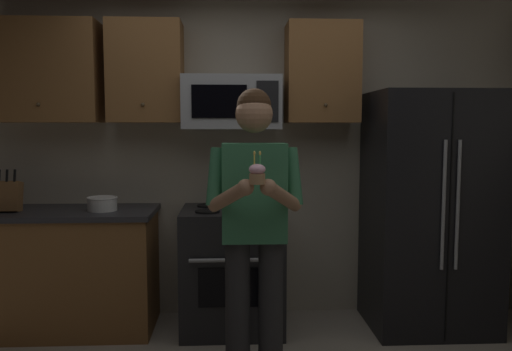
% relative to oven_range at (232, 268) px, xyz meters
% --- Properties ---
extents(wall_back, '(4.40, 0.10, 2.60)m').
position_rel_oven_range_xyz_m(wall_back, '(0.15, 0.39, 0.84)').
color(wall_back, '#B7AD99').
rests_on(wall_back, ground).
extents(oven_range, '(0.76, 0.70, 0.93)m').
position_rel_oven_range_xyz_m(oven_range, '(0.00, 0.00, 0.00)').
color(oven_range, black).
rests_on(oven_range, ground).
extents(microwave, '(0.74, 0.41, 0.40)m').
position_rel_oven_range_xyz_m(microwave, '(0.00, 0.12, 1.26)').
color(microwave, '#9EA0A5').
extents(refrigerator, '(0.90, 0.75, 1.80)m').
position_rel_oven_range_xyz_m(refrigerator, '(1.50, -0.04, 0.44)').
color(refrigerator, black).
rests_on(refrigerator, ground).
extents(cabinet_row_upper, '(2.78, 0.36, 0.76)m').
position_rel_oven_range_xyz_m(cabinet_row_upper, '(-0.57, 0.17, 1.49)').
color(cabinet_row_upper, brown).
extents(counter_left, '(1.44, 0.66, 0.92)m').
position_rel_oven_range_xyz_m(counter_left, '(-1.30, 0.02, 0.00)').
color(counter_left, brown).
rests_on(counter_left, ground).
extents(knife_block, '(0.16, 0.15, 0.32)m').
position_rel_oven_range_xyz_m(knife_block, '(-1.63, -0.03, 0.57)').
color(knife_block, brown).
rests_on(knife_block, counter_left).
extents(bowl_large_white, '(0.22, 0.22, 0.10)m').
position_rel_oven_range_xyz_m(bowl_large_white, '(-0.96, -0.03, 0.51)').
color(bowl_large_white, white).
rests_on(bowl_large_white, counter_left).
extents(person, '(0.60, 0.48, 1.76)m').
position_rel_oven_range_xyz_m(person, '(0.13, -0.83, 0.53)').
color(person, '#262628').
rests_on(person, ground).
extents(cupcake, '(0.09, 0.09, 0.17)m').
position_rel_oven_range_xyz_m(cupcake, '(0.13, -1.16, 0.83)').
color(cupcake, '#A87F56').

